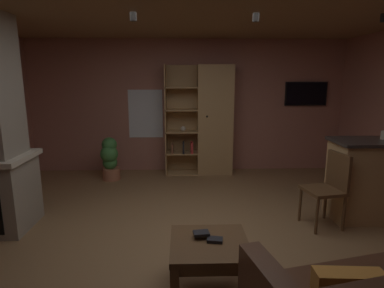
% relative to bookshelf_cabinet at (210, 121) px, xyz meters
% --- Properties ---
extents(floor, '(5.99, 5.89, 0.02)m').
position_rel_bookshelf_cabinet_xyz_m(floor, '(-0.42, -2.70, -1.01)').
color(floor, olive).
rests_on(floor, ground).
extents(wall_back, '(6.11, 0.06, 2.51)m').
position_rel_bookshelf_cabinet_xyz_m(wall_back, '(-0.42, 0.27, 0.25)').
color(wall_back, '#AD7060').
rests_on(wall_back, ground).
extents(ceiling, '(5.99, 5.89, 0.02)m').
position_rel_bookshelf_cabinet_xyz_m(ceiling, '(-0.42, -2.70, 1.52)').
color(ceiling, '#8E6B47').
extents(window_pane_back, '(0.66, 0.01, 0.92)m').
position_rel_bookshelf_cabinet_xyz_m(window_pane_back, '(-1.23, 0.24, 0.12)').
color(window_pane_back, white).
extents(bookshelf_cabinet, '(1.25, 0.41, 2.03)m').
position_rel_bookshelf_cabinet_xyz_m(bookshelf_cabinet, '(0.00, 0.00, 0.00)').
color(bookshelf_cabinet, tan).
rests_on(bookshelf_cabinet, ground).
extents(coffee_table, '(0.65, 0.63, 0.46)m').
position_rel_bookshelf_cabinet_xyz_m(coffee_table, '(-0.31, -3.48, -0.63)').
color(coffee_table, brown).
rests_on(coffee_table, ground).
extents(table_book_0, '(0.14, 0.11, 0.03)m').
position_rel_bookshelf_cabinet_xyz_m(table_book_0, '(-0.26, -3.47, -0.53)').
color(table_book_0, black).
rests_on(table_book_0, coffee_table).
extents(table_book_1, '(0.15, 0.11, 0.02)m').
position_rel_bookshelf_cabinet_xyz_m(table_book_1, '(-0.37, -3.40, -0.50)').
color(table_book_1, black).
rests_on(table_book_1, coffee_table).
extents(dining_chair, '(0.49, 0.49, 0.92)m').
position_rel_bookshelf_cabinet_xyz_m(dining_chair, '(1.25, -2.28, -0.47)').
color(dining_chair, brown).
rests_on(dining_chair, ground).
extents(potted_floor_plant, '(0.33, 0.35, 0.77)m').
position_rel_bookshelf_cabinet_xyz_m(potted_floor_plant, '(-1.82, -0.35, -0.61)').
color(potted_floor_plant, '#B77051').
rests_on(potted_floor_plant, ground).
extents(wall_mounted_tv, '(0.80, 0.06, 0.45)m').
position_rel_bookshelf_cabinet_xyz_m(wall_mounted_tv, '(1.86, 0.21, 0.50)').
color(wall_mounted_tv, black).
extents(track_light_spot_1, '(0.07, 0.07, 0.09)m').
position_rel_bookshelf_cabinet_xyz_m(track_light_spot_1, '(-1.05, -2.28, 1.44)').
color(track_light_spot_1, black).
extents(track_light_spot_2, '(0.07, 0.07, 0.09)m').
position_rel_bookshelf_cabinet_xyz_m(track_light_spot_2, '(0.28, -2.28, 1.44)').
color(track_light_spot_2, black).
extents(track_light_spot_3, '(0.07, 0.07, 0.09)m').
position_rel_bookshelf_cabinet_xyz_m(track_light_spot_3, '(1.68, -2.29, 1.44)').
color(track_light_spot_3, black).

